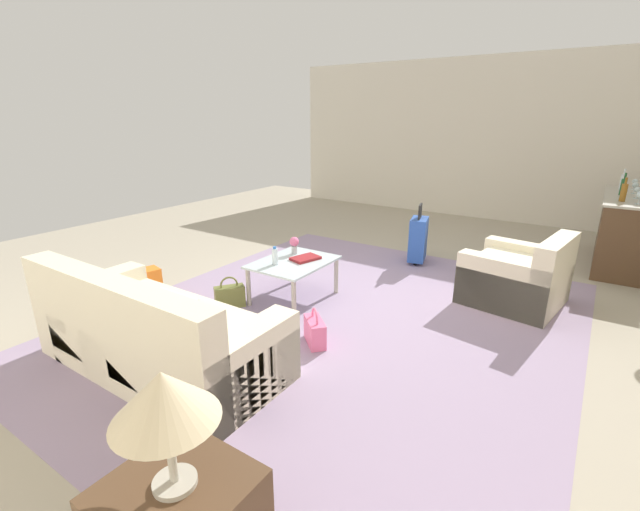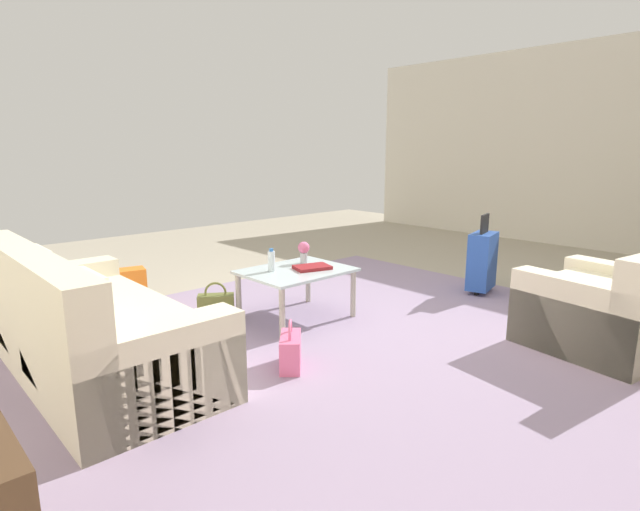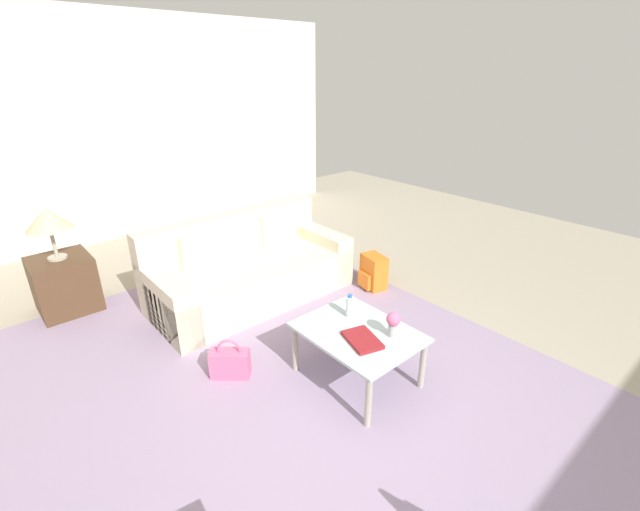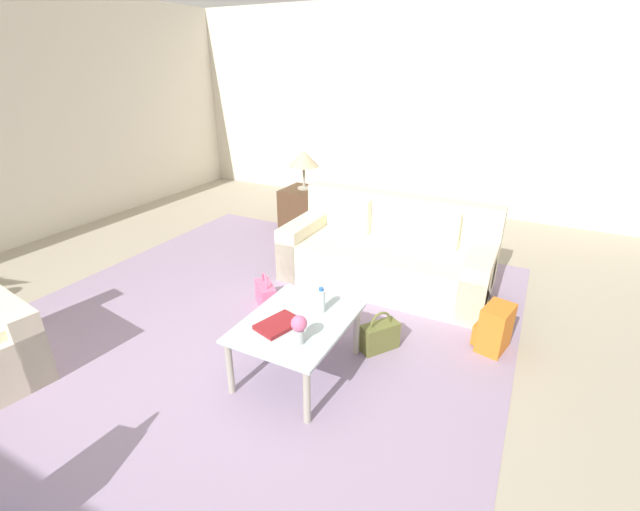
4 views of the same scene
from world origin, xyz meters
TOP-DOWN VIEW (x-y plane):
  - ground_plane at (0.00, 0.00)m, footprint 12.00×12.00m
  - wall_left at (-5.06, 0.00)m, footprint 0.12×8.00m
  - area_rug at (0.60, 0.20)m, footprint 5.20×4.40m
  - couch at (2.20, -0.60)m, footprint 0.97×2.15m
  - armchair at (-0.89, 1.67)m, footprint 1.08×1.09m
  - coffee_table at (0.40, -0.50)m, footprint 0.93×0.72m
  - water_bottle at (0.60, -0.60)m, footprint 0.06×0.06m
  - coffee_table_book at (0.28, -0.42)m, footprint 0.36×0.29m
  - flower_vase at (0.18, -0.65)m, footprint 0.11×0.11m
  - suitcase_blue at (-1.60, 0.20)m, footprint 0.44×0.31m
  - handbag_pink at (1.11, 0.27)m, footprint 0.32×0.33m
  - handbag_olive at (0.96, -0.96)m, footprint 0.34×0.30m
  - backpack_orange at (1.40, -1.79)m, footprint 0.34×0.30m

SIDE VIEW (x-z plane):
  - ground_plane at x=0.00m, z-range 0.00..0.00m
  - area_rug at x=0.60m, z-range 0.00..0.01m
  - handbag_pink at x=1.11m, z-range -0.05..0.31m
  - handbag_olive at x=0.96m, z-range -0.05..0.31m
  - backpack_orange at x=1.40m, z-range -0.01..0.39m
  - armchair at x=-0.89m, z-range -0.12..0.70m
  - couch at x=2.20m, z-range -0.15..0.75m
  - suitcase_blue at x=-1.60m, z-range -0.07..0.78m
  - coffee_table at x=0.40m, z-range 0.17..0.63m
  - coffee_table_book at x=0.28m, z-range 0.46..0.49m
  - water_bottle at x=0.60m, z-range 0.45..0.66m
  - flower_vase at x=0.18m, z-range 0.48..0.69m
  - wall_left at x=-5.06m, z-range 0.00..3.10m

